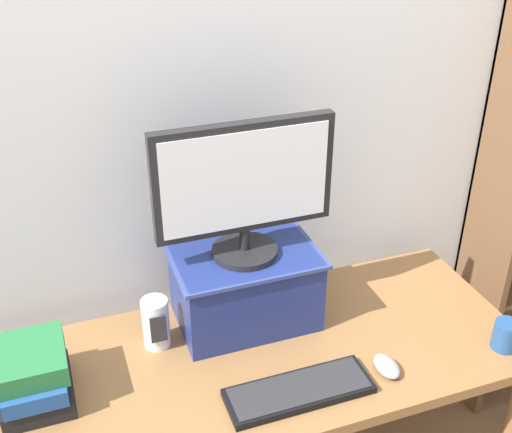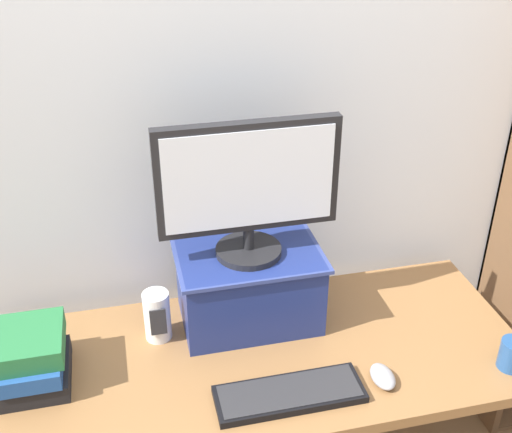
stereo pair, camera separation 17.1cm
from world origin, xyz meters
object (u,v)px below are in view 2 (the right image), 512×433
(keyboard, at_px, (289,394))
(computer_mouse, at_px, (383,376))
(desk, at_px, (262,372))
(computer_monitor, at_px, (248,186))
(book_stack, at_px, (31,357))
(riser_box, at_px, (248,285))
(desk_speaker, at_px, (157,316))

(keyboard, relative_size, computer_mouse, 3.91)
(desk, relative_size, computer_monitor, 2.98)
(book_stack, bearing_deg, riser_box, 11.50)
(riser_box, xyz_separation_m, book_stack, (-0.64, -0.13, -0.05))
(computer_monitor, height_order, book_stack, computer_monitor)
(computer_monitor, xyz_separation_m, desk_speaker, (-0.29, -0.03, -0.39))
(book_stack, relative_size, desk_speaker, 1.52)
(book_stack, bearing_deg, keyboard, -18.68)
(computer_monitor, bearing_deg, riser_box, 90.00)
(desk, xyz_separation_m, riser_box, (-0.00, 0.17, 0.20))
(riser_box, bearing_deg, computer_monitor, -90.00)
(desk, bearing_deg, computer_mouse, -31.93)
(computer_mouse, bearing_deg, desk_speaker, 150.47)
(desk, relative_size, computer_mouse, 15.09)
(desk_speaker, bearing_deg, riser_box, 5.30)
(riser_box, distance_m, keyboard, 0.38)
(computer_monitor, relative_size, computer_mouse, 5.07)
(riser_box, distance_m, computer_monitor, 0.34)
(desk, bearing_deg, computer_monitor, 90.47)
(computer_mouse, relative_size, desk_speaker, 0.65)
(computer_mouse, bearing_deg, keyboard, 179.72)
(computer_mouse, bearing_deg, computer_monitor, 130.16)
(desk, relative_size, riser_box, 3.55)
(book_stack, bearing_deg, desk_speaker, 16.31)
(riser_box, height_order, computer_mouse, riser_box)
(computer_monitor, bearing_deg, computer_mouse, -49.84)
(keyboard, distance_m, desk_speaker, 0.47)
(computer_mouse, bearing_deg, riser_box, 130.05)
(computer_mouse, distance_m, book_stack, 0.98)
(computer_monitor, relative_size, keyboard, 1.29)
(desk, bearing_deg, riser_box, 90.47)
(computer_monitor, distance_m, book_stack, 0.76)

